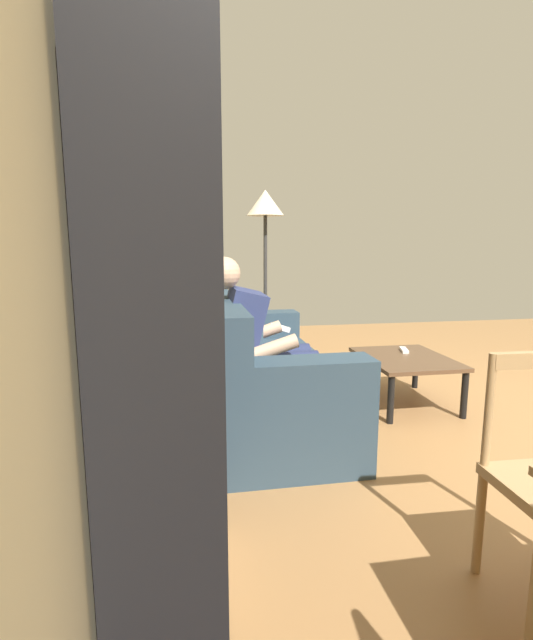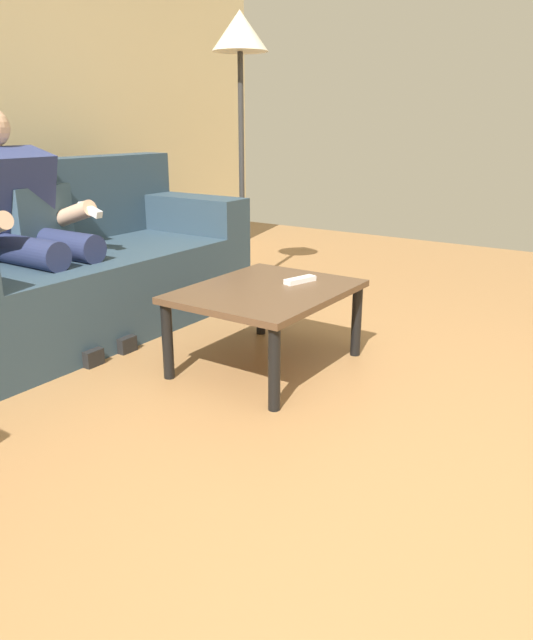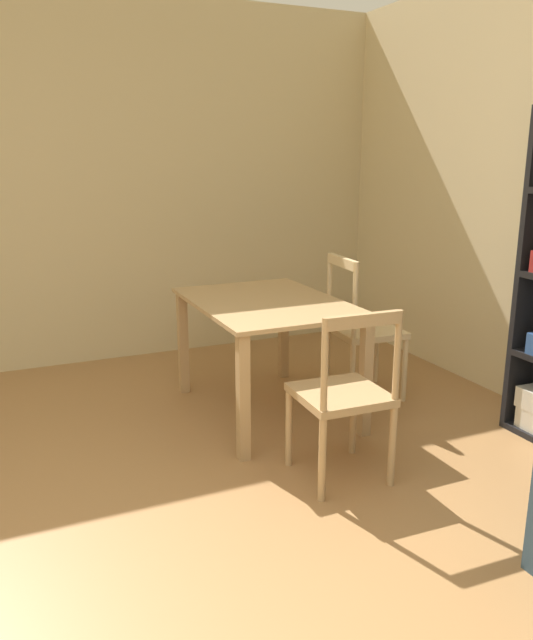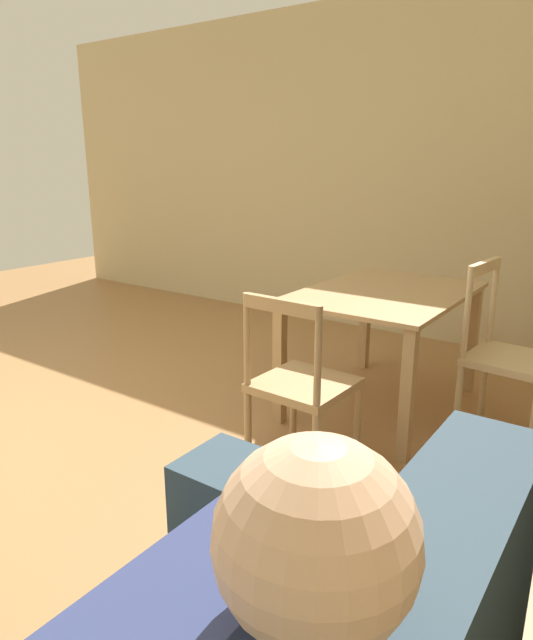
{
  "view_description": "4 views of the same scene",
  "coord_description": "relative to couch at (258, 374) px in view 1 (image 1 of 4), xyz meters",
  "views": [
    {
      "loc": [
        -2.37,
        2.76,
        1.29
      ],
      "look_at": [
        0.84,
        2.21,
        0.74
      ],
      "focal_mm": 25.78,
      "sensor_mm": 36.0,
      "label": 1
    },
    {
      "loc": [
        -1.29,
        -0.47,
        1.12
      ],
      "look_at": [
        0.96,
        1.06,
        0.23
      ],
      "focal_mm": 33.98,
      "sensor_mm": 36.0,
      "label": 2
    },
    {
      "loc": [
        1.39,
        -0.02,
        1.57
      ],
      "look_at": [
        -1.99,
        1.48,
        0.6
      ],
      "focal_mm": 35.15,
      "sensor_mm": 36.0,
      "label": 3
    },
    {
      "loc": [
        1.01,
        2.76,
        1.46
      ],
      "look_at": [
        -0.58,
        1.63,
        0.9
      ],
      "focal_mm": 31.49,
      "sensor_mm": 36.0,
      "label": 4
    }
  ],
  "objects": [
    {
      "name": "bookshelf",
      "position": [
        -1.61,
        0.59,
        0.4
      ],
      "size": [
        0.91,
        0.36,
        1.87
      ],
      "color": "black",
      "rests_on": "ground_plane"
    },
    {
      "name": "tv_remote",
      "position": [
        0.31,
        -1.29,
        0.06
      ],
      "size": [
        0.18,
        0.09,
        0.02
      ],
      "primitive_type": "cube",
      "rotation": [
        0.0,
        0.0,
        1.29
      ],
      "color": "white",
      "rests_on": "coffee_table"
    },
    {
      "name": "couch",
      "position": [
        0.0,
        0.0,
        0.0
      ],
      "size": [
        1.99,
        0.89,
        0.92
      ],
      "color": "#2D4251",
      "rests_on": "ground_plane"
    },
    {
      "name": "floor_lamp",
      "position": [
        1.23,
        -0.26,
        1.17
      ],
      "size": [
        0.36,
        0.36,
        1.79
      ],
      "color": "black",
      "rests_on": "ground_plane"
    },
    {
      "name": "person_lounging",
      "position": [
        -0.24,
        0.02,
        0.28
      ],
      "size": [
        0.59,
        0.91,
        1.2
      ],
      "color": "navy",
      "rests_on": "ground_plane"
    },
    {
      "name": "wall_back",
      "position": [
        -0.83,
        0.84,
        1.02
      ],
      "size": [
        7.08,
        0.12,
        2.73
      ],
      "primitive_type": "cube",
      "color": "#D1BC8C",
      "rests_on": "ground_plane"
    },
    {
      "name": "coffee_table",
      "position": [
        0.12,
        -1.22,
        -0.0
      ],
      "size": [
        0.82,
        0.66,
        0.39
      ],
      "color": "brown",
      "rests_on": "ground_plane"
    }
  ]
}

